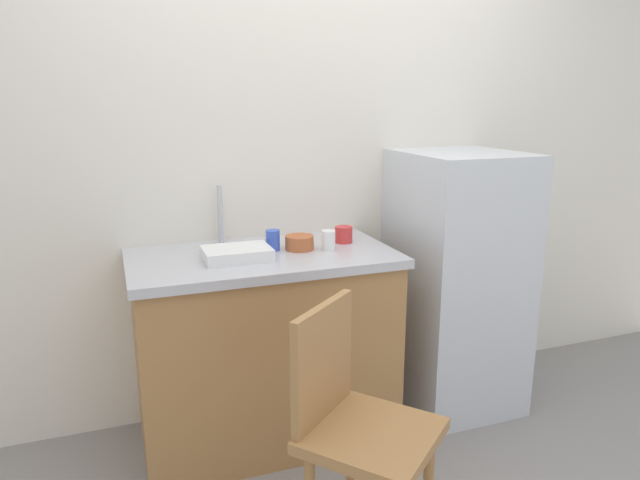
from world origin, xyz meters
The scene contains 11 objects.
back_wall centered at (0.00, 1.00, 1.30)m, with size 4.80×0.10×2.60m, color silver.
cabinet_base centered at (-0.32, 0.65, 0.42)m, with size 1.11×0.60×0.84m, color #A87542.
countertop centered at (-0.32, 0.65, 0.86)m, with size 1.15×0.64×0.04m, color #B7B7BC.
faucet centered at (-0.45, 0.90, 1.02)m, with size 0.02×0.02×0.27m, color #B7B7BC.
refrigerator centered at (0.68, 0.65, 0.65)m, with size 0.55×0.61×1.29m, color silver.
chair centered at (-0.22, -0.16, 0.50)m, with size 0.56×0.56×0.89m.
dish_tray centered at (-0.44, 0.60, 0.91)m, with size 0.28×0.20×0.05m, color white.
terracotta_bowl centered at (-0.15, 0.66, 0.91)m, with size 0.13×0.13×0.06m, color #B25B33.
cup_blue centered at (-0.26, 0.68, 0.93)m, with size 0.06×0.06×0.09m, color blue.
cup_red centered at (0.09, 0.71, 0.92)m, with size 0.08×0.08×0.08m, color red.
cup_white centered at (-0.03, 0.60, 0.93)m, with size 0.06×0.06×0.09m, color white.
Camera 1 is at (-0.92, -1.72, 1.55)m, focal length 32.38 mm.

